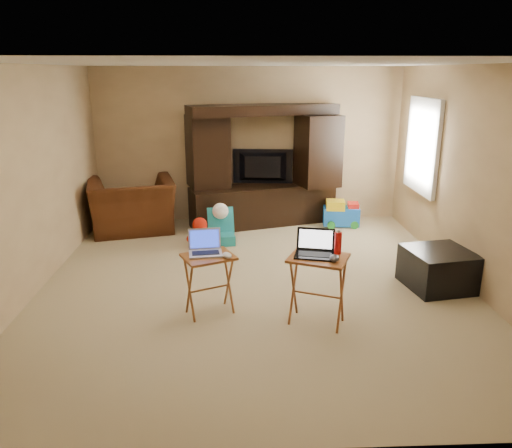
{
  "coord_description": "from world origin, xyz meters",
  "views": [
    {
      "loc": [
        -0.23,
        -5.48,
        2.42
      ],
      "look_at": [
        0.0,
        -0.2,
        0.8
      ],
      "focal_mm": 35.0,
      "sensor_mm": 36.0,
      "label": 1
    }
  ],
  "objects_px": {
    "laptop_left": "(205,243)",
    "television": "(263,167)",
    "plush_toy": "(200,232)",
    "tray_table_left": "(209,285)",
    "recliner": "(132,206)",
    "water_bottle": "(338,243)",
    "child_rocker": "(220,227)",
    "push_toy": "(341,213)",
    "tray_table_right": "(317,290)",
    "entertainment_center": "(263,166)",
    "ottoman": "(438,269)",
    "mouse_left": "(227,255)",
    "laptop_right": "(315,244)",
    "mouse_right": "(334,258)"
  },
  "relations": [
    {
      "from": "child_rocker",
      "to": "ottoman",
      "type": "distance_m",
      "value": 3.06
    },
    {
      "from": "entertainment_center",
      "to": "water_bottle",
      "type": "distance_m",
      "value": 3.4
    },
    {
      "from": "recliner",
      "to": "ottoman",
      "type": "height_order",
      "value": "recliner"
    },
    {
      "from": "recliner",
      "to": "laptop_left",
      "type": "bearing_deg",
      "value": 100.77
    },
    {
      "from": "laptop_right",
      "to": "ottoman",
      "type": "bearing_deg",
      "value": 39.79
    },
    {
      "from": "entertainment_center",
      "to": "push_toy",
      "type": "distance_m",
      "value": 1.48
    },
    {
      "from": "entertainment_center",
      "to": "laptop_left",
      "type": "height_order",
      "value": "entertainment_center"
    },
    {
      "from": "entertainment_center",
      "to": "tray_table_left",
      "type": "relative_size",
      "value": 3.69
    },
    {
      "from": "entertainment_center",
      "to": "water_bottle",
      "type": "relative_size",
      "value": 10.83
    },
    {
      "from": "tray_table_left",
      "to": "mouse_left",
      "type": "xyz_separation_m",
      "value": [
        0.19,
        -0.07,
        0.35
      ]
    },
    {
      "from": "laptop_left",
      "to": "mouse_left",
      "type": "height_order",
      "value": "laptop_left"
    },
    {
      "from": "entertainment_center",
      "to": "television",
      "type": "bearing_deg",
      "value": 73.08
    },
    {
      "from": "plush_toy",
      "to": "tray_table_left",
      "type": "xyz_separation_m",
      "value": [
        0.23,
        -2.06,
        0.1
      ]
    },
    {
      "from": "entertainment_center",
      "to": "laptop_left",
      "type": "bearing_deg",
      "value": -120.6
    },
    {
      "from": "tray_table_left",
      "to": "water_bottle",
      "type": "bearing_deg",
      "value": -32.26
    },
    {
      "from": "child_rocker",
      "to": "tray_table_left",
      "type": "bearing_deg",
      "value": -100.59
    },
    {
      "from": "child_rocker",
      "to": "plush_toy",
      "type": "xyz_separation_m",
      "value": [
        -0.29,
        -0.15,
        -0.03
      ]
    },
    {
      "from": "plush_toy",
      "to": "ottoman",
      "type": "relative_size",
      "value": 0.64
    },
    {
      "from": "push_toy",
      "to": "water_bottle",
      "type": "bearing_deg",
      "value": -95.24
    },
    {
      "from": "television",
      "to": "mouse_right",
      "type": "height_order",
      "value": "television"
    },
    {
      "from": "entertainment_center",
      "to": "mouse_left",
      "type": "relative_size",
      "value": 18.18
    },
    {
      "from": "recliner",
      "to": "mouse_left",
      "type": "bearing_deg",
      "value": 103.51
    },
    {
      "from": "tray_table_left",
      "to": "recliner",
      "type": "bearing_deg",
      "value": 90.71
    },
    {
      "from": "ottoman",
      "to": "mouse_right",
      "type": "relative_size",
      "value": 4.86
    },
    {
      "from": "entertainment_center",
      "to": "recliner",
      "type": "xyz_separation_m",
      "value": [
        -2.06,
        -0.3,
        -0.55
      ]
    },
    {
      "from": "push_toy",
      "to": "tray_table_right",
      "type": "relative_size",
      "value": 0.83
    },
    {
      "from": "laptop_left",
      "to": "television",
      "type": "bearing_deg",
      "value": 70.11
    },
    {
      "from": "ottoman",
      "to": "tray_table_left",
      "type": "bearing_deg",
      "value": -168.26
    },
    {
      "from": "push_toy",
      "to": "mouse_left",
      "type": "distance_m",
      "value": 3.58
    },
    {
      "from": "child_rocker",
      "to": "plush_toy",
      "type": "bearing_deg",
      "value": -161.26
    },
    {
      "from": "entertainment_center",
      "to": "laptop_right",
      "type": "distance_m",
      "value": 3.43
    },
    {
      "from": "laptop_right",
      "to": "mouse_left",
      "type": "height_order",
      "value": "laptop_right"
    },
    {
      "from": "child_rocker",
      "to": "television",
      "type": "bearing_deg",
      "value": 48.64
    },
    {
      "from": "push_toy",
      "to": "mouse_left",
      "type": "relative_size",
      "value": 4.51
    },
    {
      "from": "recliner",
      "to": "plush_toy",
      "type": "height_order",
      "value": "recliner"
    },
    {
      "from": "plush_toy",
      "to": "mouse_left",
      "type": "distance_m",
      "value": 2.21
    },
    {
      "from": "entertainment_center",
      "to": "ottoman",
      "type": "relative_size",
      "value": 3.37
    },
    {
      "from": "child_rocker",
      "to": "recliner",
      "type": "bearing_deg",
      "value": 145.7
    },
    {
      "from": "tray_table_right",
      "to": "ottoman",
      "type": "bearing_deg",
      "value": 51.14
    },
    {
      "from": "ottoman",
      "to": "laptop_left",
      "type": "relative_size",
      "value": 2.09
    },
    {
      "from": "entertainment_center",
      "to": "recliner",
      "type": "distance_m",
      "value": 2.16
    },
    {
      "from": "entertainment_center",
      "to": "tray_table_left",
      "type": "height_order",
      "value": "entertainment_center"
    },
    {
      "from": "child_rocker",
      "to": "laptop_left",
      "type": "distance_m",
      "value": 2.24
    },
    {
      "from": "laptop_right",
      "to": "entertainment_center",
      "type": "bearing_deg",
      "value": 108.53
    },
    {
      "from": "laptop_left",
      "to": "mouse_right",
      "type": "xyz_separation_m",
      "value": [
        1.23,
        -0.41,
        -0.02
      ]
    },
    {
      "from": "water_bottle",
      "to": "tray_table_left",
      "type": "bearing_deg",
      "value": 171.93
    },
    {
      "from": "recliner",
      "to": "mouse_left",
      "type": "relative_size",
      "value": 9.79
    },
    {
      "from": "plush_toy",
      "to": "water_bottle",
      "type": "relative_size",
      "value": 2.04
    },
    {
      "from": "plush_toy",
      "to": "laptop_left",
      "type": "height_order",
      "value": "laptop_left"
    },
    {
      "from": "tray_table_right",
      "to": "mouse_left",
      "type": "height_order",
      "value": "tray_table_right"
    }
  ]
}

